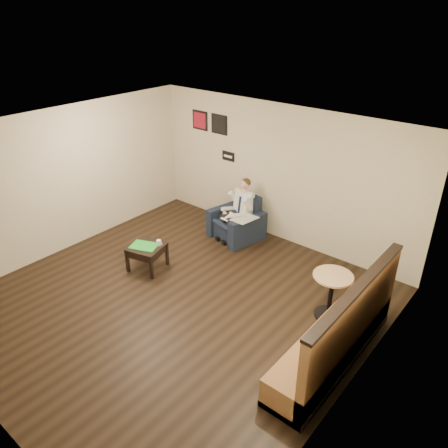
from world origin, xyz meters
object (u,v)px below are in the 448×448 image
Objects in this scene: armchair at (236,218)px; coffee_mug at (159,243)px; side_table at (147,257)px; seated_man at (232,213)px; cafe_table at (331,296)px; green_folder at (144,246)px; banquette at (335,321)px; smartphone at (154,242)px.

armchair reaches higher than coffee_mug.
seated_man is at bearing 75.34° from side_table.
side_table is 3.39m from cafe_table.
green_folder is (-0.52, -1.93, -0.12)m from seated_man.
seated_man is 2.00m from green_folder.
armchair reaches higher than green_folder.
banquette reaches higher than seated_man.
seated_man reaches higher than smartphone.
green_folder is 0.63× the size of cafe_table.
cafe_table is (-0.47, 0.83, -0.29)m from banquette.
seated_man is at bearing 160.48° from cafe_table.
coffee_mug is at bearing 178.61° from banquette.
smartphone is 0.19× the size of cafe_table.
armchair is at bearing 149.01° from banquette.
side_table is at bearing -97.35° from smartphone.
coffee_mug is 0.13× the size of cafe_table.
coffee_mug reaches higher than side_table.
green_folder is (-0.55, -2.04, 0.04)m from armchair.
armchair is at bearing 70.13° from smartphone.
armchair reaches higher than cafe_table.
armchair is 0.20m from seated_man.
green_folder is 3.42m from cafe_table.
banquette is (3.58, -0.09, 0.14)m from coffee_mug.
coffee_mug is (-0.37, -1.84, 0.09)m from armchair.
side_table is 0.37m from coffee_mug.
coffee_mug is (-0.34, -1.73, -0.08)m from seated_man.
smartphone is at bearing 86.94° from side_table.
cafe_table is (3.26, 0.92, 0.14)m from side_table.
seated_man is 2.00m from side_table.
armchair is at bearing 75.01° from green_folder.
cafe_table is at bearing 16.09° from green_folder.
banquette is (3.76, 0.11, 0.18)m from green_folder.
banquette reaches higher than armchair.
smartphone reaches higher than side_table.
cafe_table is at bearing -9.82° from armchair.
banquette is (3.73, 0.09, 0.43)m from side_table.
seated_man reaches higher than side_table.
smartphone is at bearing 80.33° from green_folder.
coffee_mug is at bearing 47.98° from side_table.
cafe_table reaches higher than side_table.
banquette is at bearing -60.70° from cafe_table.
seated_man reaches higher than coffee_mug.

